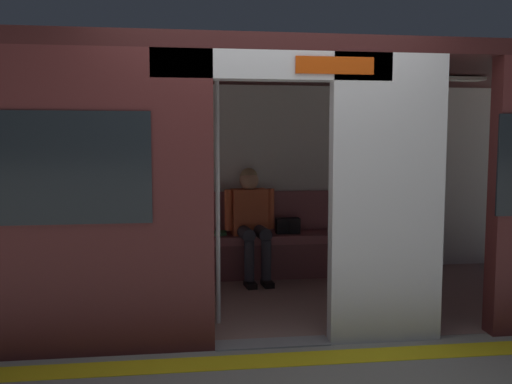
{
  "coord_description": "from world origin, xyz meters",
  "views": [
    {
      "loc": [
        0.62,
        3.81,
        1.49
      ],
      "look_at": [
        -0.03,
        -1.11,
        1.02
      ],
      "focal_mm": 37.88,
      "sensor_mm": 36.0,
      "label": 1
    }
  ],
  "objects_px": {
    "bench_seat": "(243,245)",
    "handbag": "(288,226)",
    "train_car": "(248,145)",
    "grab_pole_door": "(218,196)",
    "book": "(220,233)",
    "person_seated": "(251,216)"
  },
  "relations": [
    {
      "from": "bench_seat",
      "to": "book",
      "type": "xyz_separation_m",
      "value": [
        0.26,
        -0.07,
        0.13
      ]
    },
    {
      "from": "train_car",
      "to": "bench_seat",
      "type": "bearing_deg",
      "value": -93.13
    },
    {
      "from": "train_car",
      "to": "book",
      "type": "distance_m",
      "value": 1.39
    },
    {
      "from": "train_car",
      "to": "grab_pole_door",
      "type": "height_order",
      "value": "train_car"
    },
    {
      "from": "bench_seat",
      "to": "handbag",
      "type": "height_order",
      "value": "handbag"
    },
    {
      "from": "person_seated",
      "to": "grab_pole_door",
      "type": "bearing_deg",
      "value": 72.77
    },
    {
      "from": "person_seated",
      "to": "bench_seat",
      "type": "bearing_deg",
      "value": -34.43
    },
    {
      "from": "person_seated",
      "to": "grab_pole_door",
      "type": "distance_m",
      "value": 1.53
    },
    {
      "from": "bench_seat",
      "to": "person_seated",
      "type": "bearing_deg",
      "value": 145.57
    },
    {
      "from": "train_car",
      "to": "bench_seat",
      "type": "relative_size",
      "value": 2.59
    },
    {
      "from": "bench_seat",
      "to": "handbag",
      "type": "xyz_separation_m",
      "value": [
        -0.5,
        -0.04,
        0.2
      ]
    },
    {
      "from": "bench_seat",
      "to": "book",
      "type": "height_order",
      "value": "book"
    },
    {
      "from": "bench_seat",
      "to": "book",
      "type": "bearing_deg",
      "value": -15.65
    },
    {
      "from": "grab_pole_door",
      "to": "handbag",
      "type": "bearing_deg",
      "value": -119.79
    },
    {
      "from": "grab_pole_door",
      "to": "bench_seat",
      "type": "bearing_deg",
      "value": -103.94
    },
    {
      "from": "book",
      "to": "bench_seat",
      "type": "bearing_deg",
      "value": 167.48
    },
    {
      "from": "handbag",
      "to": "person_seated",
      "type": "bearing_deg",
      "value": 12.06
    },
    {
      "from": "grab_pole_door",
      "to": "train_car",
      "type": "bearing_deg",
      "value": -119.15
    },
    {
      "from": "bench_seat",
      "to": "grab_pole_door",
      "type": "xyz_separation_m",
      "value": [
        0.36,
        1.47,
        0.69
      ]
    },
    {
      "from": "person_seated",
      "to": "train_car",
      "type": "bearing_deg",
      "value": 81.69
    },
    {
      "from": "book",
      "to": "grab_pole_door",
      "type": "height_order",
      "value": "grab_pole_door"
    },
    {
      "from": "train_car",
      "to": "handbag",
      "type": "relative_size",
      "value": 24.62
    }
  ]
}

